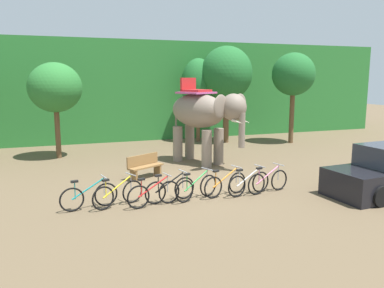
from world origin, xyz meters
name	(u,v)px	position (x,y,z in m)	size (l,w,h in m)	color
ground_plane	(181,186)	(0.00, 0.00, 0.00)	(80.00, 80.00, 0.00)	brown
foliage_hedge	(118,90)	(0.00, 13.31, 3.00)	(36.00, 6.00, 6.01)	#28702D
tree_center	(55,88)	(-3.99, 6.60, 3.32)	(2.46, 2.46, 4.49)	brown
tree_center_left	(198,85)	(4.00, 8.97, 3.37)	(2.05, 2.05, 4.92)	brown
tree_far_left	(227,74)	(5.42, 8.10, 4.01)	(2.98, 2.98, 5.59)	brown
tree_left	(293,75)	(8.95, 6.63, 3.95)	(2.45, 2.45, 5.21)	brown
elephant	(203,114)	(2.04, 3.10, 2.20)	(3.03, 4.15, 3.78)	gray
bike_teal	(89,196)	(-3.28, -1.41, 0.39)	(1.69, 0.53, 0.92)	black
bike_yellow	(118,194)	(-2.45, -1.47, 0.39)	(1.60, 0.76, 0.92)	black
bike_red	(154,194)	(-1.45, -1.81, 0.39)	(1.69, 0.53, 0.92)	black
bike_black	(170,189)	(-0.87, -1.55, 0.39)	(1.69, 0.54, 0.92)	black
bike_green	(197,187)	(-0.03, -1.62, 0.39)	(1.61, 0.76, 0.92)	black
bike_orange	(225,184)	(0.98, -1.58, 0.39)	(1.67, 0.61, 0.92)	black
bike_white	(249,183)	(1.74, -1.74, 0.39)	(1.68, 0.57, 0.92)	black
bike_pink	(268,181)	(2.46, -1.73, 0.39)	(1.68, 0.55, 0.92)	black
wooden_bench	(145,166)	(-0.96, 1.55, 0.48)	(1.51, 1.07, 0.89)	brown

